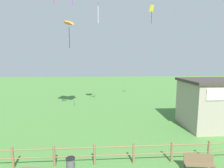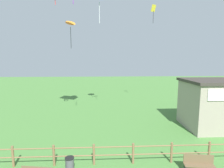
# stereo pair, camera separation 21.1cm
# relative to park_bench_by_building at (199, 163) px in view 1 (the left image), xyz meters

# --- Properties ---
(wooden_fence) EXTENTS (20.89, 0.14, 1.26)m
(wooden_fence) POSITION_rel_park_bench_by_building_xyz_m (-4.57, 1.03, 0.19)
(wooden_fence) COLOR brown
(wooden_fence) RESTS_ON ground_plane
(park_bench_by_building) EXTENTS (1.63, 0.61, 1.00)m
(park_bench_by_building) POSITION_rel_park_bench_by_building_xyz_m (0.00, 0.00, 0.00)
(park_bench_by_building) COLOR brown
(park_bench_by_building) RESTS_ON ground_plane
(trash_bin) EXTENTS (0.49, 0.49, 0.98)m
(trash_bin) POSITION_rel_park_bench_by_building_xyz_m (-6.96, 0.16, -0.03)
(trash_bin) COLOR #4C4C51
(trash_bin) RESTS_ON ground_plane
(kite_yellow_diamond) EXTENTS (0.66, 0.51, 2.17)m
(kite_yellow_diamond) POSITION_rel_park_bench_by_building_xyz_m (1.05, 13.74, 11.59)
(kite_yellow_diamond) COLOR yellow
(kite_orange_delta) EXTENTS (1.37, 1.31, 3.04)m
(kite_orange_delta) POSITION_rel_park_bench_by_building_xyz_m (-8.68, 11.18, 9.46)
(kite_orange_delta) COLOR orange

